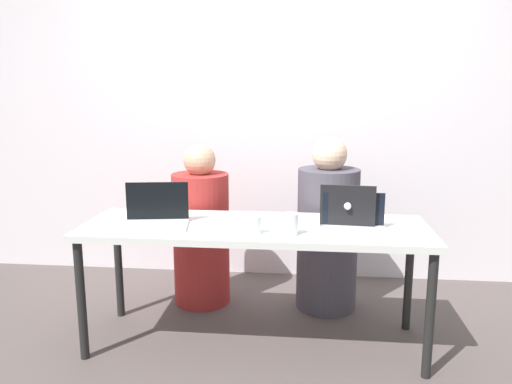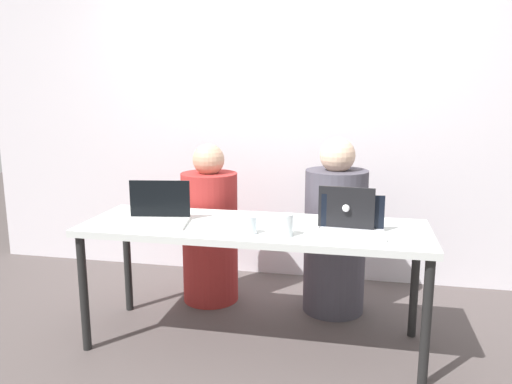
# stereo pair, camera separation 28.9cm
# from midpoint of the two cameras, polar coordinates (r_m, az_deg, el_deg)

# --- Properties ---
(ground_plane) EXTENTS (12.00, 12.00, 0.00)m
(ground_plane) POSITION_cam_midpoint_polar(r_m,az_deg,el_deg) (3.14, -2.88, -16.82)
(ground_plane) COLOR #4D4443
(back_wall) EXTENTS (5.15, 0.10, 2.64)m
(back_wall) POSITION_cam_midpoint_polar(r_m,az_deg,el_deg) (3.99, -0.36, 9.02)
(back_wall) COLOR silver
(back_wall) RESTS_ON ground
(desk) EXTENTS (1.98, 0.66, 0.73)m
(desk) POSITION_cam_midpoint_polar(r_m,az_deg,el_deg) (2.89, -3.01, -5.02)
(desk) COLOR silver
(desk) RESTS_ON ground
(person_on_left) EXTENTS (0.42, 0.42, 1.13)m
(person_on_left) POSITION_cam_midpoint_polar(r_m,az_deg,el_deg) (3.56, -8.61, -4.76)
(person_on_left) COLOR #A52A28
(person_on_left) RESTS_ON ground
(person_on_right) EXTENTS (0.44, 0.44, 1.19)m
(person_on_right) POSITION_cam_midpoint_polar(r_m,az_deg,el_deg) (3.44, 5.79, -4.79)
(person_on_right) COLOR #44414B
(person_on_right) RESTS_ON ground
(laptop_back_right) EXTENTS (0.32, 0.30, 0.25)m
(laptop_back_right) POSITION_cam_midpoint_polar(r_m,az_deg,el_deg) (2.88, 7.58, -2.74)
(laptop_back_right) COLOR silver
(laptop_back_right) RESTS_ON desk
(laptop_front_right) EXTENTS (0.35, 0.24, 0.20)m
(laptop_front_right) POSITION_cam_midpoint_polar(r_m,az_deg,el_deg) (2.75, 8.28, -3.61)
(laptop_front_right) COLOR silver
(laptop_front_right) RESTS_ON desk
(laptop_front_left) EXTENTS (0.39, 0.30, 0.24)m
(laptop_front_left) POSITION_cam_midpoint_polar(r_m,az_deg,el_deg) (2.93, -14.16, -2.80)
(laptop_front_left) COLOR silver
(laptop_front_left) RESTS_ON desk
(water_glass_right) EXTENTS (0.08, 0.08, 0.12)m
(water_glass_right) POSITION_cam_midpoint_polar(r_m,az_deg,el_deg) (2.66, 0.88, -3.91)
(water_glass_right) COLOR white
(water_glass_right) RESTS_ON desk
(water_glass_center) EXTENTS (0.07, 0.07, 0.10)m
(water_glass_center) POSITION_cam_midpoint_polar(r_m,az_deg,el_deg) (2.68, -3.23, -3.96)
(water_glass_center) COLOR silver
(water_glass_center) RESTS_ON desk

